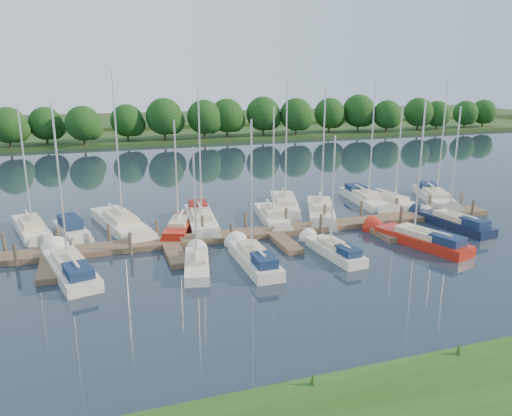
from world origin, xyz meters
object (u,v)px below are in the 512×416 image
object	(u,v)px
sailboat_n_5	(272,218)
sailboat_s_2	(254,260)
dock	(275,234)
sailboat_n_0	(32,231)
motorboat	(72,230)

from	to	relation	value
sailboat_n_5	sailboat_s_2	distance (m)	10.02
dock	sailboat_s_2	xyz separation A→B (m)	(-3.33, -5.01, 0.14)
sailboat_n_0	dock	bearing A→B (deg)	145.93
sailboat_n_5	motorboat	bearing A→B (deg)	2.80
dock	motorboat	distance (m)	15.71
dock	sailboat_n_0	xyz separation A→B (m)	(-17.69, 6.50, 0.08)
sailboat_s_2	sailboat_n_5	bearing A→B (deg)	62.53
sailboat_n_0	motorboat	xyz separation A→B (m)	(2.92, -1.14, 0.08)
sailboat_n_0	sailboat_s_2	distance (m)	18.39
dock	sailboat_n_0	distance (m)	18.84
sailboat_n_5	sailboat_s_2	bearing A→B (deg)	70.78
sailboat_n_5	dock	bearing A→B (deg)	80.28
dock	sailboat_n_0	size ratio (longest dim) A/B	3.85
motorboat	sailboat_n_5	world-z (taller)	sailboat_n_5
sailboat_n_0	sailboat_n_5	bearing A→B (deg)	158.31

